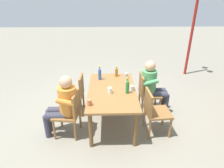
{
  "coord_description": "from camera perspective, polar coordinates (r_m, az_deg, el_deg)",
  "views": [
    {
      "loc": [
        3.31,
        -0.09,
        2.43
      ],
      "look_at": [
        0.0,
        0.0,
        0.85
      ],
      "focal_mm": 30.96,
      "sensor_mm": 36.0,
      "label": 1
    }
  ],
  "objects": [
    {
      "name": "ground_plane",
      "position": [
        4.11,
        0.0,
        -10.75
      ],
      "size": [
        24.0,
        24.0,
        0.0
      ],
      "primitive_type": "plane",
      "color": "gray"
    },
    {
      "name": "dining_table",
      "position": [
        3.76,
        0.0,
        -2.86
      ],
      "size": [
        1.61,
        0.91,
        0.73
      ],
      "color": "olive",
      "rests_on": "ground_plane"
    },
    {
      "name": "chair_far_left",
      "position": [
        4.24,
        10.14,
        -2.16
      ],
      "size": [
        0.44,
        0.44,
        0.87
      ],
      "color": "olive",
      "rests_on": "ground_plane"
    },
    {
      "name": "chair_near_right",
      "position": [
        3.58,
        -12.13,
        -7.93
      ],
      "size": [
        0.49,
        0.49,
        0.87
      ],
      "color": "olive",
      "rests_on": "ground_plane"
    },
    {
      "name": "chair_far_right",
      "position": [
        3.62,
        12.3,
        -7.53
      ],
      "size": [
        0.47,
        0.47,
        0.87
      ],
      "color": "olive",
      "rests_on": "ground_plane"
    },
    {
      "name": "chair_near_left",
      "position": [
        4.2,
        -10.49,
        -2.43
      ],
      "size": [
        0.45,
        0.45,
        0.87
      ],
      "color": "olive",
      "rests_on": "ground_plane"
    },
    {
      "name": "person_in_white_shirt",
      "position": [
        4.19,
        11.78,
        -0.11
      ],
      "size": [
        0.47,
        0.61,
        1.18
      ],
      "color": "#4C935B",
      "rests_on": "ground_plane"
    },
    {
      "name": "person_in_plaid_shirt",
      "position": [
        3.52,
        -14.1,
        -5.55
      ],
      "size": [
        0.47,
        0.61,
        1.18
      ],
      "color": "orange",
      "rests_on": "ground_plane"
    },
    {
      "name": "bottle_green",
      "position": [
        3.55,
        4.56,
        -0.72
      ],
      "size": [
        0.06,
        0.06,
        0.32
      ],
      "color": "#287A38",
      "rests_on": "dining_table"
    },
    {
      "name": "bottle_amber",
      "position": [
        4.28,
        1.32,
        3.64
      ],
      "size": [
        0.06,
        0.06,
        0.24
      ],
      "color": "#996019",
      "rests_on": "dining_table"
    },
    {
      "name": "bottle_blue",
      "position": [
        4.11,
        -3.64,
        3.06
      ],
      "size": [
        0.06,
        0.06,
        0.31
      ],
      "color": "#2D56A3",
      "rests_on": "dining_table"
    },
    {
      "name": "cup_glass",
      "position": [
        3.7,
        5.94,
        -1.15
      ],
      "size": [
        0.08,
        0.08,
        0.09
      ],
      "primitive_type": "cylinder",
      "color": "silver",
      "rests_on": "dining_table"
    },
    {
      "name": "cup_terracotta",
      "position": [
        3.22,
        -6.67,
        -5.43
      ],
      "size": [
        0.08,
        0.08,
        0.1
      ],
      "primitive_type": "cylinder",
      "color": "#BC6B47",
      "rests_on": "dining_table"
    },
    {
      "name": "cup_steel",
      "position": [
        4.23,
        4.21,
        2.56
      ],
      "size": [
        0.07,
        0.07,
        0.11
      ],
      "primitive_type": "cylinder",
      "color": "#B2B7BC",
      "rests_on": "dining_table"
    },
    {
      "name": "cup_white",
      "position": [
        3.58,
        -0.61,
        -1.89
      ],
      "size": [
        0.08,
        0.08,
        0.11
      ],
      "primitive_type": "cylinder",
      "color": "white",
      "rests_on": "dining_table"
    },
    {
      "name": "backpack_by_near_side",
      "position": [
        5.05,
        -2.13,
        -0.88
      ],
      "size": [
        0.3,
        0.22,
        0.38
      ],
      "color": "#2D4784",
      "rests_on": "ground_plane"
    },
    {
      "name": "lamp_post",
      "position": [
        6.35,
        23.58,
        19.77
      ],
      "size": [
        0.56,
        0.2,
        2.84
      ],
      "color": "maroon",
      "rests_on": "ground_plane"
    }
  ]
}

